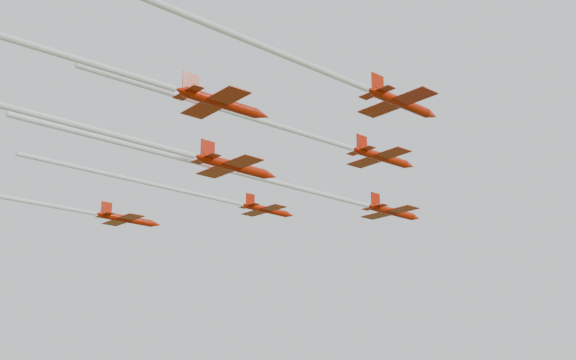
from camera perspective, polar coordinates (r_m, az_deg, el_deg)
The scene contains 7 objects.
jet_lead at distance 100.56m, azimuth 2.02°, elevation -0.93°, with size 22.01×64.15×2.87m.
jet_row2_left at distance 105.80m, azimuth -5.70°, elevation -1.46°, with size 15.04×43.83×2.46m.
jet_row2_right at distance 85.22m, azimuth 2.91°, elevation 3.18°, with size 17.37×45.05×2.65m.
jet_row3_left at distance 107.28m, azimuth -18.14°, elevation -1.95°, with size 17.44×50.04×2.60m.
jet_row3_mid at distance 78.82m, azimuth -14.89°, elevation 3.82°, with size 23.03×68.35×2.95m.
jet_row3_right at distance 63.45m, azimuth 0.21°, elevation 9.65°, with size 19.24×56.49×2.52m.
jet_row4_right at distance 65.42m, azimuth -14.87°, elevation 8.77°, with size 19.97×52.13×2.60m.
Camera 1 is at (48.51, -71.97, 25.88)m, focal length 45.00 mm.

